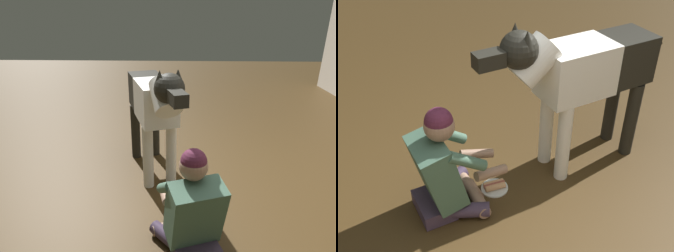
% 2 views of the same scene
% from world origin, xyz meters
% --- Properties ---
extents(ground_plane, '(16.00, 16.00, 0.00)m').
position_xyz_m(ground_plane, '(0.00, 0.00, 0.00)').
color(ground_plane, '#443017').
extents(person_sitting_on_floor, '(0.74, 0.60, 0.87)m').
position_xyz_m(person_sitting_on_floor, '(0.65, -0.31, 0.36)').
color(person_sitting_on_floor, '#413249').
rests_on(person_sitting_on_floor, ground).
extents(large_dog, '(1.61, 0.68, 1.31)m').
position_xyz_m(large_dog, '(-0.45, -0.67, 0.85)').
color(large_dog, white).
rests_on(large_dog, ground).
extents(hot_dog_on_plate, '(0.22, 0.22, 0.06)m').
position_xyz_m(hot_dog_on_plate, '(0.27, -0.43, 0.03)').
color(hot_dog_on_plate, white).
rests_on(hot_dog_on_plate, ground).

